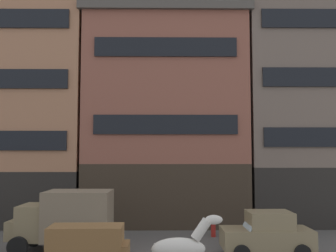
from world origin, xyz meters
TOP-DOWN VIEW (x-y plane):
  - building_far_left at (-8.41, 10.00)m, footprint 7.41×6.35m
  - building_center_left at (0.03, 10.00)m, footprint 10.19×6.35m
  - building_center_right at (8.45, 10.00)m, footprint 7.34×6.35m
  - draft_horse at (0.49, -2.14)m, footprint 2.35×0.63m
  - delivery_truck_near at (-4.38, 2.54)m, footprint 4.38×2.19m
  - sedan_dark at (4.23, 1.74)m, footprint 3.71×1.88m
  - fire_hydrant_curbside at (2.47, 5.44)m, footprint 0.24×0.24m

SIDE VIEW (x-z plane):
  - fire_hydrant_curbside at x=2.47m, z-range 0.01..0.84m
  - sedan_dark at x=4.23m, z-range 0.00..1.83m
  - draft_horse at x=0.49m, z-range 0.12..2.42m
  - delivery_truck_near at x=-4.38m, z-range 0.11..2.73m
  - building_center_left at x=0.03m, z-range 0.04..13.11m
  - building_center_right at x=8.45m, z-range 0.05..14.32m
  - building_far_left at x=-8.41m, z-range 0.05..17.77m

